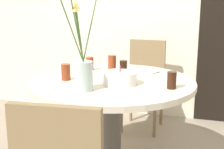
{
  "coord_description": "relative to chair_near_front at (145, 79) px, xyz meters",
  "views": [
    {
      "loc": [
        0.62,
        -2.12,
        1.29
      ],
      "look_at": [
        0.0,
        0.0,
        0.78
      ],
      "focal_mm": 50.0,
      "sensor_mm": 36.0,
      "label": 1
    }
  ],
  "objects": [
    {
      "name": "wall_back",
      "position": [
        -0.06,
        0.4,
        0.78
      ],
      "size": [
        8.0,
        0.05,
        2.6
      ],
      "color": "beige",
      "rests_on": "ground_plane"
    },
    {
      "name": "dining_table",
      "position": [
        -0.06,
        -1.0,
        0.09
      ],
      "size": [
        1.2,
        1.2,
        0.74
      ],
      "color": "beige",
      "rests_on": "ground_plane"
    },
    {
      "name": "chair_near_front",
      "position": [
        0.0,
        0.0,
        0.0
      ],
      "size": [
        0.42,
        0.42,
        0.91
      ],
      "rotation": [
        0.0,
        0.0,
        -0.06
      ],
      "color": "#9E896B",
      "rests_on": "ground_plane"
    },
    {
      "name": "birthday_cake",
      "position": [
        0.03,
        -1.11,
        0.27
      ],
      "size": [
        0.23,
        0.23,
        0.13
      ],
      "color": "white",
      "rests_on": "dining_table"
    },
    {
      "name": "flower_vase",
      "position": [
        -0.16,
        -1.33,
        0.42
      ],
      "size": [
        0.22,
        0.32,
        0.69
      ],
      "color": "#B2C6C1",
      "rests_on": "dining_table"
    },
    {
      "name": "side_plate",
      "position": [
        0.14,
        -0.66,
        0.23
      ],
      "size": [
        0.18,
        0.18,
        0.01
      ],
      "color": "silver",
      "rests_on": "dining_table"
    },
    {
      "name": "drink_glass_0",
      "position": [
        -0.38,
        -1.1,
        0.29
      ],
      "size": [
        0.07,
        0.07,
        0.12
      ],
      "color": "maroon",
      "rests_on": "dining_table"
    },
    {
      "name": "drink_glass_1",
      "position": [
        -0.04,
        -0.75,
        0.28
      ],
      "size": [
        0.06,
        0.06,
        0.1
      ],
      "color": "black",
      "rests_on": "dining_table"
    },
    {
      "name": "drink_glass_2",
      "position": [
        -0.33,
        -0.73,
        0.28
      ],
      "size": [
        0.06,
        0.06,
        0.11
      ],
      "color": "maroon",
      "rests_on": "dining_table"
    },
    {
      "name": "drink_glass_3",
      "position": [
        -0.14,
        -0.73,
        0.29
      ],
      "size": [
        0.07,
        0.07,
        0.13
      ],
      "color": "maroon",
      "rests_on": "dining_table"
    },
    {
      "name": "drink_glass_4",
      "position": [
        0.38,
        -1.12,
        0.28
      ],
      "size": [
        0.06,
        0.06,
        0.11
      ],
      "color": "#33190C",
      "rests_on": "dining_table"
    }
  ]
}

